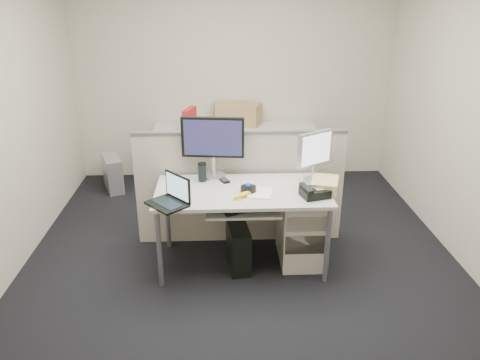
{
  "coord_description": "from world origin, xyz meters",
  "views": [
    {
      "loc": [
        -0.18,
        -3.7,
        2.35
      ],
      "look_at": [
        -0.01,
        0.15,
        0.76
      ],
      "focal_mm": 35.0,
      "sensor_mm": 36.0,
      "label": 1
    }
  ],
  "objects_px": {
    "desk_phone": "(315,193)",
    "desk": "(242,197)",
    "monitor_main": "(213,148)",
    "laptop": "(166,192)"
  },
  "relations": [
    {
      "from": "desk_phone",
      "to": "desk",
      "type": "bearing_deg",
      "value": 150.24
    },
    {
      "from": "desk",
      "to": "desk_phone",
      "type": "relative_size",
      "value": 6.81
    },
    {
      "from": "desk",
      "to": "desk_phone",
      "type": "bearing_deg",
      "value": -15.06
    },
    {
      "from": "monitor_main",
      "to": "desk_phone",
      "type": "xyz_separation_m",
      "value": [
        0.85,
        -0.48,
        -0.25
      ]
    },
    {
      "from": "desk",
      "to": "monitor_main",
      "type": "height_order",
      "value": "monitor_main"
    },
    {
      "from": "desk",
      "to": "monitor_main",
      "type": "bearing_deg",
      "value": 128.0
    },
    {
      "from": "desk",
      "to": "monitor_main",
      "type": "xyz_separation_m",
      "value": [
        -0.25,
        0.32,
        0.35
      ]
    },
    {
      "from": "desk_phone",
      "to": "laptop",
      "type": "bearing_deg",
      "value": 170.85
    },
    {
      "from": "monitor_main",
      "to": "desk_phone",
      "type": "relative_size",
      "value": 2.57
    },
    {
      "from": "laptop",
      "to": "desk_phone",
      "type": "relative_size",
      "value": 1.42
    }
  ]
}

